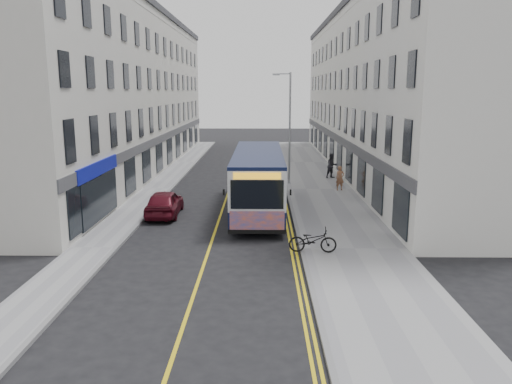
{
  "coord_description": "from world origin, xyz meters",
  "views": [
    {
      "loc": [
        2.29,
        -21.67,
        6.72
      ],
      "look_at": [
        1.98,
        3.55,
        1.6
      ],
      "focal_mm": 35.0,
      "sensor_mm": 36.0,
      "label": 1
    }
  ],
  "objects_px": {
    "car_maroon": "(164,203)",
    "pedestrian_near": "(340,178)",
    "car_white": "(272,158)",
    "city_bus": "(258,179)",
    "bicycle": "(313,240)",
    "pedestrian_far": "(332,166)",
    "streetlamp": "(289,125)"
  },
  "relations": [
    {
      "from": "pedestrian_far",
      "to": "car_maroon",
      "type": "height_order",
      "value": "pedestrian_far"
    },
    {
      "from": "car_maroon",
      "to": "pedestrian_near",
      "type": "bearing_deg",
      "value": -148.72
    },
    {
      "from": "streetlamp",
      "to": "city_bus",
      "type": "relative_size",
      "value": 0.68
    },
    {
      "from": "bicycle",
      "to": "car_white",
      "type": "xyz_separation_m",
      "value": [
        -1.2,
        25.96,
        0.03
      ]
    },
    {
      "from": "bicycle",
      "to": "pedestrian_near",
      "type": "xyz_separation_m",
      "value": [
        3.16,
        13.33,
        0.31
      ]
    },
    {
      "from": "city_bus",
      "to": "car_white",
      "type": "bearing_deg",
      "value": 86.43
    },
    {
      "from": "city_bus",
      "to": "pedestrian_near",
      "type": "relative_size",
      "value": 7.08
    },
    {
      "from": "pedestrian_far",
      "to": "car_white",
      "type": "height_order",
      "value": "pedestrian_far"
    },
    {
      "from": "streetlamp",
      "to": "bicycle",
      "type": "relative_size",
      "value": 4.04
    },
    {
      "from": "pedestrian_near",
      "to": "pedestrian_far",
      "type": "xyz_separation_m",
      "value": [
        0.11,
        4.82,
        0.12
      ]
    },
    {
      "from": "pedestrian_near",
      "to": "pedestrian_far",
      "type": "bearing_deg",
      "value": 75.09
    },
    {
      "from": "streetlamp",
      "to": "car_white",
      "type": "distance_m",
      "value": 10.89
    },
    {
      "from": "bicycle",
      "to": "pedestrian_near",
      "type": "bearing_deg",
      "value": -10.05
    },
    {
      "from": "car_white",
      "to": "car_maroon",
      "type": "height_order",
      "value": "car_maroon"
    },
    {
      "from": "pedestrian_far",
      "to": "car_white",
      "type": "xyz_separation_m",
      "value": [
        -4.46,
        7.82,
        -0.39
      ]
    },
    {
      "from": "car_maroon",
      "to": "streetlamp",
      "type": "bearing_deg",
      "value": -129.3
    },
    {
      "from": "city_bus",
      "to": "bicycle",
      "type": "distance_m",
      "value": 8.21
    },
    {
      "from": "streetlamp",
      "to": "city_bus",
      "type": "height_order",
      "value": "streetlamp"
    },
    {
      "from": "streetlamp",
      "to": "car_maroon",
      "type": "relative_size",
      "value": 1.9
    },
    {
      "from": "streetlamp",
      "to": "car_white",
      "type": "bearing_deg",
      "value": 95.43
    },
    {
      "from": "bicycle",
      "to": "city_bus",
      "type": "bearing_deg",
      "value": 19.98
    },
    {
      "from": "streetlamp",
      "to": "car_maroon",
      "type": "bearing_deg",
      "value": -128.33
    },
    {
      "from": "pedestrian_far",
      "to": "car_white",
      "type": "distance_m",
      "value": 9.01
    },
    {
      "from": "pedestrian_near",
      "to": "car_white",
      "type": "xyz_separation_m",
      "value": [
        -4.36,
        12.63,
        -0.27
      ]
    },
    {
      "from": "city_bus",
      "to": "pedestrian_near",
      "type": "height_order",
      "value": "city_bus"
    },
    {
      "from": "streetlamp",
      "to": "car_maroon",
      "type": "xyz_separation_m",
      "value": [
        -7.22,
        -9.13,
        -3.67
      ]
    },
    {
      "from": "streetlamp",
      "to": "car_white",
      "type": "relative_size",
      "value": 1.96
    },
    {
      "from": "pedestrian_near",
      "to": "car_white",
      "type": "relative_size",
      "value": 0.4
    },
    {
      "from": "streetlamp",
      "to": "pedestrian_far",
      "type": "relative_size",
      "value": 4.23
    },
    {
      "from": "streetlamp",
      "to": "pedestrian_far",
      "type": "bearing_deg",
      "value": 34.21
    },
    {
      "from": "pedestrian_near",
      "to": "car_white",
      "type": "distance_m",
      "value": 13.37
    },
    {
      "from": "pedestrian_far",
      "to": "city_bus",
      "type": "bearing_deg",
      "value": -144.96
    }
  ]
}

